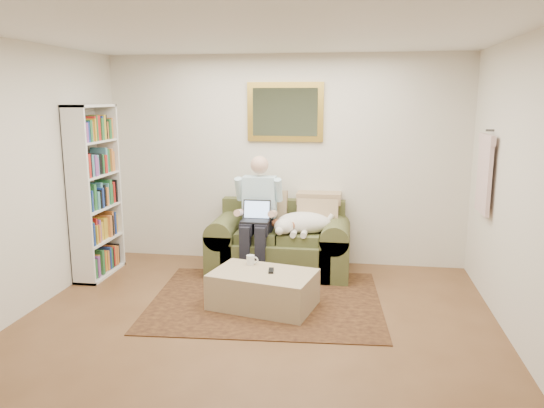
% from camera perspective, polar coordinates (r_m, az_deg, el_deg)
% --- Properties ---
extents(room_shell, '(4.51, 5.00, 2.61)m').
position_cam_1_polar(room_shell, '(4.56, -2.21, 1.60)').
color(room_shell, brown).
rests_on(room_shell, ground).
extents(rug, '(2.47, 2.04, 0.01)m').
position_cam_1_polar(rug, '(5.60, -0.63, -10.30)').
color(rug, black).
rests_on(rug, room_shell).
extents(sofa, '(1.66, 0.85, 1.00)m').
position_cam_1_polar(sofa, '(6.42, 0.85, -4.79)').
color(sofa, '#474625').
rests_on(sofa, room_shell).
extents(seated_man, '(0.55, 0.78, 1.40)m').
position_cam_1_polar(seated_man, '(6.21, -1.62, -1.42)').
color(seated_man, '#8CC9D8').
rests_on(seated_man, sofa).
extents(laptop, '(0.32, 0.26, 0.23)m').
position_cam_1_polar(laptop, '(6.14, -1.73, -1.24)').
color(laptop, black).
rests_on(laptop, seated_man).
extents(sleeping_dog, '(0.69, 0.43, 0.25)m').
position_cam_1_polar(sleeping_dog, '(6.21, 3.48, -2.02)').
color(sleeping_dog, white).
rests_on(sleeping_dog, sofa).
extents(ottoman, '(1.12, 0.84, 0.36)m').
position_cam_1_polar(ottoman, '(5.39, -0.95, -9.18)').
color(ottoman, tan).
rests_on(ottoman, room_shell).
extents(coffee_mug, '(0.08, 0.08, 0.10)m').
position_cam_1_polar(coffee_mug, '(5.55, -2.33, -6.03)').
color(coffee_mug, white).
rests_on(coffee_mug, ottoman).
extents(tv_remote, '(0.07, 0.15, 0.02)m').
position_cam_1_polar(tv_remote, '(5.34, -0.10, -7.17)').
color(tv_remote, black).
rests_on(tv_remote, ottoman).
extents(bookshelf, '(0.28, 0.80, 2.00)m').
position_cam_1_polar(bookshelf, '(6.48, -18.51, 1.25)').
color(bookshelf, white).
rests_on(bookshelf, room_shell).
extents(wall_mirror, '(0.94, 0.04, 0.72)m').
position_cam_1_polar(wall_mirror, '(6.59, 1.42, 9.86)').
color(wall_mirror, gold).
rests_on(wall_mirror, room_shell).
extents(hanging_shirt, '(0.06, 0.52, 0.90)m').
position_cam_1_polar(hanging_shirt, '(5.85, 21.92, 3.45)').
color(hanging_shirt, beige).
rests_on(hanging_shirt, room_shell).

